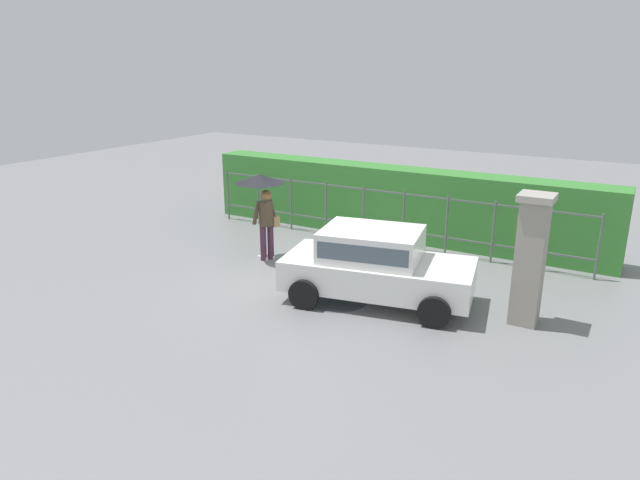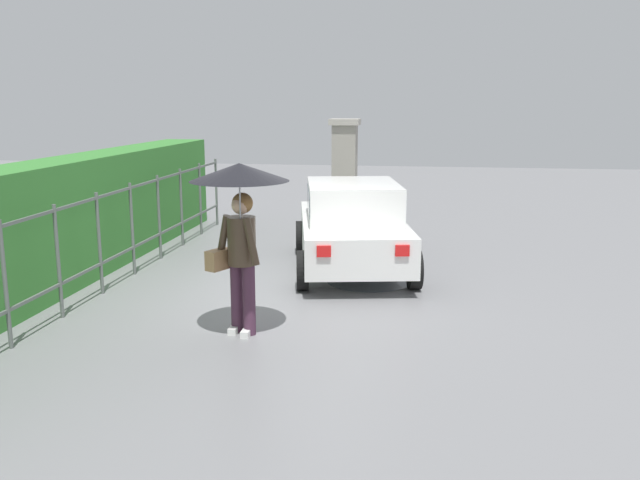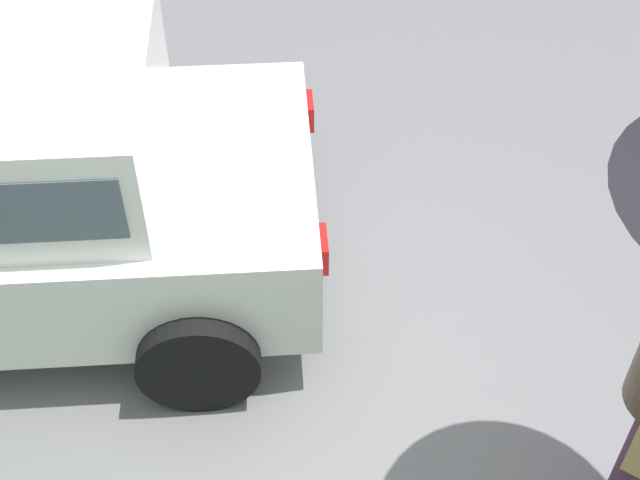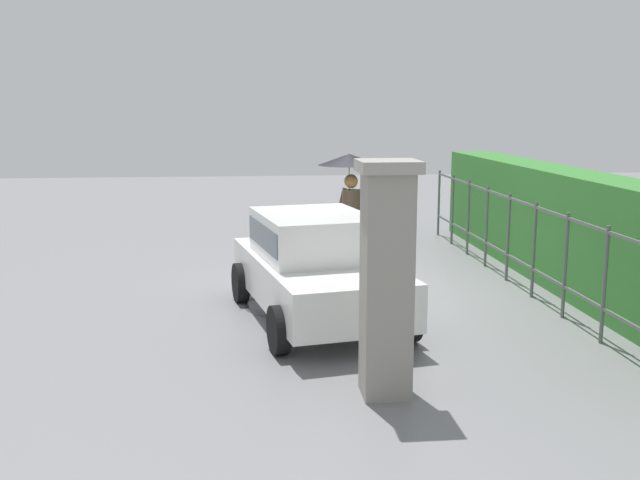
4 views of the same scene
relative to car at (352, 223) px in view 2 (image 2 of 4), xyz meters
name	(u,v)px [view 2 (image 2 of 4)]	position (x,y,z in m)	size (l,w,h in m)	color
ground_plane	(285,295)	(-1.65, 0.80, -0.80)	(40.00, 40.00, 0.00)	slate
car	(352,223)	(0.00, 0.00, 0.00)	(3.95, 2.41, 1.48)	white
pedestrian	(239,202)	(-3.39, 0.97, 0.82)	(1.16, 1.16, 2.09)	#47283D
gate_pillar	(345,177)	(2.80, 0.46, 0.44)	(0.60, 0.60, 2.42)	gray
fence_section	(116,231)	(-1.40, 3.48, 0.02)	(10.26, 0.05, 1.50)	#59605B
hedge_row	(63,222)	(-1.40, 4.34, 0.15)	(11.21, 0.90, 1.90)	#387F33
puddle_near	(369,281)	(-0.68, -0.34, -0.80)	(1.32, 1.32, 0.00)	#4C545B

